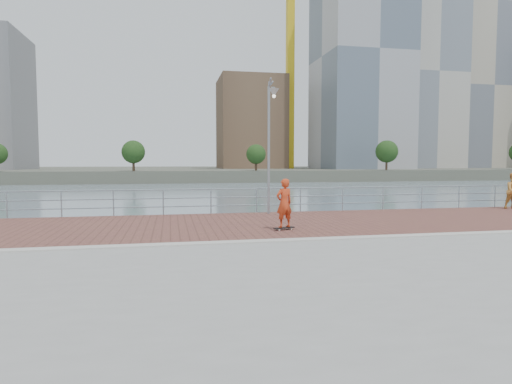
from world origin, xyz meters
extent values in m
plane|color=slate|center=(0.00, 0.00, -2.00)|extent=(400.00, 400.00, 0.00)
cube|color=gray|center=(0.00, -5.00, -1.00)|extent=(40.00, 24.00, 2.00)
cube|color=brown|center=(0.00, 3.60, 0.01)|extent=(40.00, 6.80, 0.02)
cube|color=#B7B5AD|center=(0.00, 0.00, 0.03)|extent=(40.00, 0.40, 0.06)
cube|color=#4C5142|center=(0.00, 122.50, -0.75)|extent=(320.00, 95.00, 2.50)
cylinder|color=#8C9EA8|center=(-9.24, 7.00, 0.55)|extent=(0.06, 0.06, 1.10)
cylinder|color=#8C9EA8|center=(-7.18, 7.00, 0.55)|extent=(0.06, 0.06, 1.10)
cylinder|color=#8C9EA8|center=(-5.13, 7.00, 0.55)|extent=(0.06, 0.06, 1.10)
cylinder|color=#8C9EA8|center=(-3.08, 7.00, 0.55)|extent=(0.06, 0.06, 1.10)
cylinder|color=#8C9EA8|center=(-1.03, 7.00, 0.55)|extent=(0.06, 0.06, 1.10)
cylinder|color=#8C9EA8|center=(1.03, 7.00, 0.55)|extent=(0.06, 0.06, 1.10)
cylinder|color=#8C9EA8|center=(3.08, 7.00, 0.55)|extent=(0.06, 0.06, 1.10)
cylinder|color=#8C9EA8|center=(5.13, 7.00, 0.55)|extent=(0.06, 0.06, 1.10)
cylinder|color=#8C9EA8|center=(7.18, 7.00, 0.55)|extent=(0.06, 0.06, 1.10)
cylinder|color=#8C9EA8|center=(9.24, 7.00, 0.55)|extent=(0.06, 0.06, 1.10)
cylinder|color=#8C9EA8|center=(11.29, 7.00, 0.55)|extent=(0.06, 0.06, 1.10)
cylinder|color=#8C9EA8|center=(13.34, 7.00, 0.55)|extent=(0.06, 0.06, 1.10)
cylinder|color=#8C9EA8|center=(0.00, 7.00, 1.10)|extent=(39.00, 0.05, 0.05)
cylinder|color=#8C9EA8|center=(0.00, 7.00, 0.73)|extent=(39.00, 0.05, 0.05)
cylinder|color=#8C9EA8|center=(0.00, 7.00, 0.36)|extent=(39.00, 0.05, 0.05)
cylinder|color=gray|center=(1.47, 6.50, 2.78)|extent=(0.11, 0.11, 5.55)
cylinder|color=gray|center=(1.47, 6.04, 5.55)|extent=(0.07, 0.93, 0.07)
cone|color=#B2B2AD|center=(1.47, 5.57, 5.37)|extent=(0.41, 0.41, 0.32)
cube|color=black|center=(0.95, 1.95, 0.09)|extent=(0.77, 0.41, 0.03)
cylinder|color=beige|center=(0.74, 1.82, 0.05)|extent=(0.07, 0.05, 0.06)
cylinder|color=beige|center=(1.20, 1.96, 0.05)|extent=(0.07, 0.05, 0.06)
cylinder|color=beige|center=(0.70, 1.95, 0.05)|extent=(0.07, 0.05, 0.06)
cylinder|color=beige|center=(1.16, 2.09, 0.05)|extent=(0.07, 0.05, 0.06)
imported|color=red|center=(0.95, 1.95, 0.92)|extent=(0.68, 0.55, 1.63)
cube|color=gold|center=(30.00, 104.00, 25.50)|extent=(2.00, 2.00, 50.00)
cube|color=brown|center=(20.00, 110.00, 13.32)|extent=(18.00, 18.00, 25.65)
cube|color=#9E9EA3|center=(48.00, 98.00, 30.27)|extent=(22.00, 22.00, 59.54)
cube|color=#B2ADA3|center=(72.00, 108.00, 28.05)|extent=(20.00, 20.00, 55.10)
cube|color=#ADA38E|center=(95.00, 115.00, 25.97)|extent=(24.00, 22.00, 50.93)
cylinder|color=#473323|center=(-10.00, 77.00, 2.29)|extent=(0.50, 0.50, 3.58)
sphere|color=#193814|center=(-10.00, 77.00, 4.33)|extent=(4.60, 4.60, 4.60)
cylinder|color=#473323|center=(15.00, 77.00, 2.12)|extent=(0.50, 0.50, 3.24)
sphere|color=#193814|center=(15.00, 77.00, 3.97)|extent=(4.16, 4.16, 4.16)
cylinder|color=#473323|center=(45.00, 77.00, 2.45)|extent=(0.50, 0.50, 3.90)
sphere|color=#193814|center=(45.00, 77.00, 4.68)|extent=(5.02, 5.02, 5.02)
camera|label=1|loc=(-2.75, -11.75, 2.28)|focal=30.00mm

